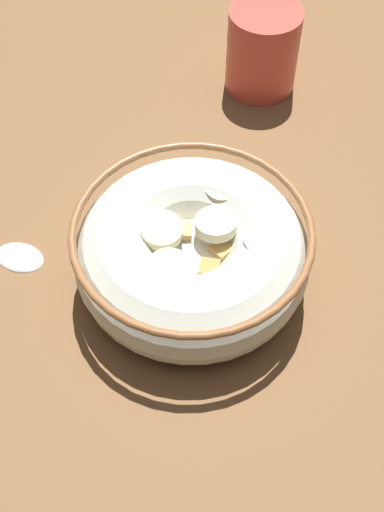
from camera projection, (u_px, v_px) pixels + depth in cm
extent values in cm
cube|color=brown|center=(192.00, 285.00, 53.46)|extent=(127.45, 127.45, 2.00)
cylinder|color=beige|center=(192.00, 276.00, 52.41)|extent=(9.79, 9.79, 0.60)
torus|color=beige|center=(192.00, 254.00, 50.04)|extent=(17.80, 17.80, 6.43)
torus|color=brown|center=(192.00, 231.00, 47.67)|extent=(17.87, 17.87, 0.60)
cylinder|color=white|center=(192.00, 248.00, 49.38)|extent=(13.94, 13.94, 0.40)
cube|color=tan|center=(222.00, 249.00, 48.73)|extent=(1.86, 1.87, 0.69)
cube|color=tan|center=(249.00, 247.00, 48.57)|extent=(1.72, 1.72, 0.67)
cube|color=#AD7F42|center=(209.00, 268.00, 47.49)|extent=(1.80, 1.81, 0.68)
cube|color=tan|center=(182.00, 230.00, 49.57)|extent=(1.98, 2.01, 0.83)
cube|color=tan|center=(235.00, 285.00, 46.87)|extent=(1.48, 1.44, 0.73)
cube|color=#AD7F42|center=(227.00, 228.00, 49.83)|extent=(1.62, 1.64, 0.72)
cube|color=tan|center=(152.00, 190.00, 52.04)|extent=(1.78, 1.78, 0.65)
cube|color=tan|center=(147.00, 297.00, 46.16)|extent=(1.60, 1.59, 0.68)
cube|color=#B78947|center=(209.00, 195.00, 51.86)|extent=(1.62, 1.57, 0.77)
cube|color=tan|center=(140.00, 229.00, 49.86)|extent=(1.79, 1.81, 0.69)
cube|color=#AD7F42|center=(115.00, 220.00, 50.20)|extent=(2.06, 2.05, 0.82)
cylinder|color=#F9EFC6|center=(216.00, 224.00, 48.65)|extent=(3.78, 3.74, 1.35)
cylinder|color=beige|center=(161.00, 230.00, 48.42)|extent=(3.67, 3.68, 1.21)
cylinder|color=beige|center=(265.00, 243.00, 47.62)|extent=(4.51, 4.48, 1.24)
cylinder|color=#F4EABC|center=(228.00, 187.00, 50.63)|extent=(4.36, 4.28, 1.43)
cylinder|color=beige|center=(164.00, 267.00, 46.44)|extent=(4.32, 4.36, 1.21)
cylinder|color=#F9EFC6|center=(123.00, 254.00, 47.26)|extent=(3.90, 3.86, 1.27)
cylinder|color=#F4EABC|center=(196.00, 297.00, 45.11)|extent=(4.53, 4.48, 1.41)
ellipsoid|color=silver|center=(19.00, 255.00, 53.48)|extent=(3.25, 4.45, 0.80)
cylinder|color=#D84C3F|center=(263.00, 50.00, 63.01)|extent=(6.86, 6.86, 8.21)
torus|color=#D84C3F|center=(277.00, 30.00, 64.79)|extent=(5.40, 0.80, 5.40)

